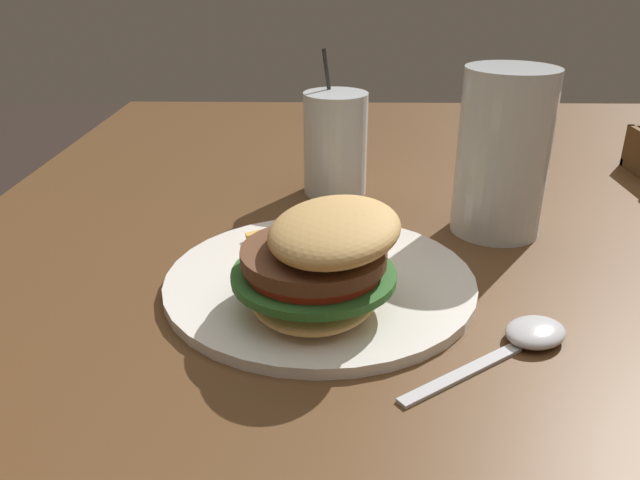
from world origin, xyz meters
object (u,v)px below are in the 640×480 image
juice_glass (335,148)px  spoon (529,336)px  beer_glass (502,159)px  meal_plate_near (321,266)px

juice_glass → spoon: juice_glass is taller
beer_glass → spoon: bearing=-6.4°
beer_glass → juice_glass: 0.21m
meal_plate_near → beer_glass: size_ratio=1.61×
spoon → juice_glass: bearing=78.1°
beer_glass → juice_glass: size_ratio=1.00×
spoon → meal_plate_near: bearing=123.2°
beer_glass → juice_glass: same height
juice_glass → spoon: (0.34, 0.15, -0.05)m
beer_glass → spoon: (0.22, -0.02, -0.07)m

